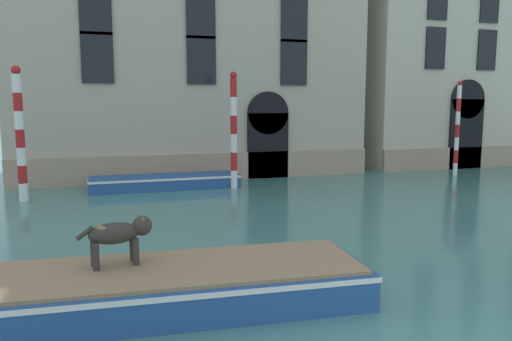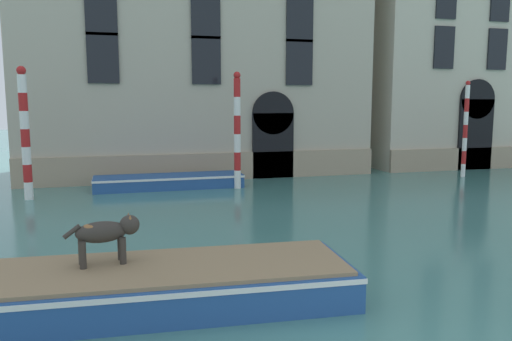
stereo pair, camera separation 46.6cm
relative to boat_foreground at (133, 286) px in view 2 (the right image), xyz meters
The scene contains 8 objects.
palazzo_left 16.57m from the boat_foreground, 77.69° to the left, with size 14.57×6.13×12.40m.
palazzo_right 23.81m from the boat_foreground, 41.84° to the left, with size 10.69×6.13×14.97m.
boat_foreground is the anchor object (origin of this frame).
dog_on_deck 0.94m from the boat_foreground, 139.27° to the left, with size 1.16×0.43×0.77m.
boat_moored_near_palazzo 10.88m from the boat_foreground, 81.41° to the left, with size 5.42×1.38×0.48m.
mooring_pole_0 10.97m from the boat_foreground, 68.05° to the left, with size 0.25×0.25×4.24m.
mooring_pole_1 17.40m from the boat_foreground, 36.28° to the left, with size 0.19×0.19×4.03m.
mooring_pole_2 10.41m from the boat_foreground, 107.16° to the left, with size 0.29×0.29×4.29m.
Camera 2 is at (-3.56, -2.67, 3.17)m, focal length 35.00 mm.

